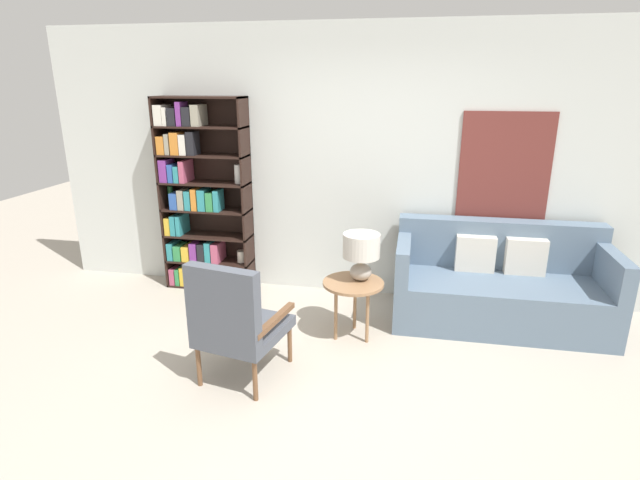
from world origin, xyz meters
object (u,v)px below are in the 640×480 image
object	(u,v)px
armchair	(235,319)
table_lamp	(361,251)
couch	(499,286)
bookshelf	(197,199)
side_table	(353,288)

from	to	relation	value
armchair	table_lamp	size ratio (longest dim) A/B	2.32
couch	bookshelf	bearing A→B (deg)	175.11
bookshelf	couch	distance (m)	3.14
side_table	couch	bearing A→B (deg)	24.38
bookshelf	table_lamp	bearing A→B (deg)	-23.33
armchair	bookshelf	bearing A→B (deg)	120.76
couch	table_lamp	world-z (taller)	table_lamp
bookshelf	armchair	xyz separation A→B (m)	(1.01, -1.70, -0.45)
table_lamp	bookshelf	bearing A→B (deg)	156.67
armchair	couch	distance (m)	2.51
armchair	table_lamp	xyz separation A→B (m)	(0.81, 0.92, 0.26)
bookshelf	side_table	bearing A→B (deg)	-25.61
couch	table_lamp	distance (m)	1.42
armchair	side_table	bearing A→B (deg)	48.69
bookshelf	couch	bearing A→B (deg)	-4.89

